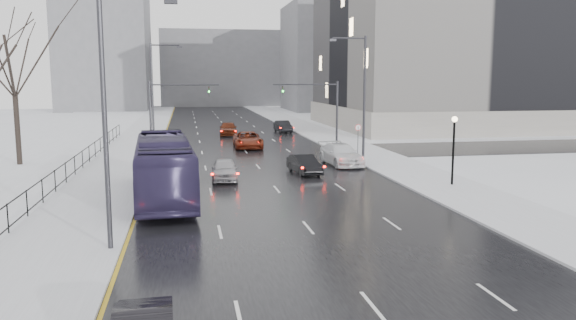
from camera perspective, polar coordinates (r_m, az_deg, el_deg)
road at (r=62.84m, az=-5.37°, el=2.12°), size 16.00×150.00×0.04m
cross_road at (r=50.98m, az=-4.20°, el=0.69°), size 130.00×10.00×0.04m
sidewalk_left at (r=62.82m, az=-14.96°, el=1.93°), size 5.00×150.00×0.16m
sidewalk_right at (r=64.58m, az=3.96°, el=2.36°), size 5.00×150.00×0.16m
park_strip at (r=64.30m, az=-23.43°, el=1.65°), size 14.00×150.00×0.12m
tree_park_e at (r=48.48m, az=-25.57°, el=-0.53°), size 9.45×9.45×13.50m
iron_fence at (r=33.66m, az=-23.30°, el=-2.41°), size 0.06×70.00×1.30m
streetlight_r_mid at (r=44.37m, az=7.48°, el=6.76°), size 2.95×0.25×10.00m
streetlight_l_near at (r=22.45m, az=-17.59°, el=4.96°), size 2.95×0.25×10.00m
streetlight_l_far at (r=54.33m, az=-13.38°, el=6.88°), size 2.95×0.25×10.00m
lamppost_r_mid at (r=36.35m, az=16.49°, el=1.93°), size 0.36×0.36×4.28m
mast_signal_right at (r=51.88m, az=3.86°, el=5.36°), size 6.10×0.33×6.50m
mast_signal_left at (r=50.35m, az=-12.60°, el=5.09°), size 6.10×0.33×6.50m
no_uturn_sign at (r=48.68m, az=7.13°, el=2.99°), size 0.60×0.06×2.70m
civic_building at (r=84.61m, az=18.54°, el=10.91°), size 41.00×31.00×24.80m
bldg_far_right at (r=121.96m, az=5.66°, el=10.28°), size 24.00×20.00×22.00m
bldg_far_left at (r=128.53m, az=-18.08°, el=11.16°), size 18.00×22.00×28.00m
bldg_far_center at (r=142.57m, az=-6.63°, el=9.18°), size 30.00×18.00×18.00m
bus at (r=32.22m, az=-12.50°, el=-0.76°), size 3.70×12.81×3.53m
sedan_center_near at (r=37.61m, az=-6.46°, el=-0.94°), size 1.92×4.31×1.44m
sedan_right_near at (r=39.81m, az=1.67°, el=-0.44°), size 1.94×4.25×1.35m
sedan_right_cross at (r=54.57m, az=-4.10°, el=2.06°), size 2.76×5.76×1.58m
sedan_right_far at (r=44.08m, az=5.41°, el=0.58°), size 2.80×5.84×1.64m
sedan_center_far at (r=66.57m, az=-6.10°, el=3.21°), size 2.28×5.05×1.68m
sedan_right_distant at (r=70.11m, az=-0.50°, el=3.42°), size 1.83×4.51×1.45m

